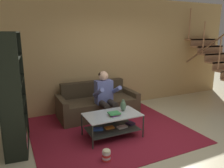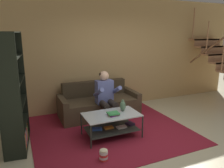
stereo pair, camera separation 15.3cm
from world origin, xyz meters
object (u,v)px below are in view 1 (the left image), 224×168
(vase, at_px, (123,106))
(person_seated_center, at_px, (106,96))
(popcorn_tub, at_px, (106,155))
(coffee_table, at_px, (113,122))
(book_stack, at_px, (114,114))
(couch, at_px, (97,104))
(bookshelf, at_px, (12,108))

(vase, bearing_deg, person_seated_center, 100.54)
(vase, height_order, popcorn_tub, vase)
(coffee_table, bearing_deg, book_stack, -90.16)
(coffee_table, height_order, popcorn_tub, coffee_table)
(couch, xyz_separation_m, coffee_table, (-0.16, -1.18, 0.03))
(vase, relative_size, book_stack, 0.97)
(person_seated_center, xyz_separation_m, vase, (0.11, -0.60, -0.07))
(coffee_table, relative_size, book_stack, 4.52)
(coffee_table, height_order, bookshelf, bookshelf)
(couch, distance_m, bookshelf, 2.12)
(couch, relative_size, person_seated_center, 1.62)
(person_seated_center, bearing_deg, coffee_table, -103.22)
(person_seated_center, relative_size, bookshelf, 0.58)
(coffee_table, height_order, book_stack, book_stack)
(bookshelf, bearing_deg, book_stack, -13.68)
(book_stack, relative_size, bookshelf, 0.12)
(couch, relative_size, book_stack, 8.02)
(couch, bearing_deg, bookshelf, -156.30)
(bookshelf, bearing_deg, person_seated_center, 9.76)
(book_stack, bearing_deg, bookshelf, 166.32)
(book_stack, height_order, bookshelf, bookshelf)
(book_stack, distance_m, popcorn_tub, 0.88)
(popcorn_tub, bearing_deg, couch, 72.06)
(person_seated_center, distance_m, bookshelf, 1.93)
(couch, height_order, coffee_table, couch)
(vase, distance_m, bookshelf, 2.03)
(vase, relative_size, bookshelf, 0.11)
(couch, distance_m, vase, 1.15)
(couch, height_order, bookshelf, bookshelf)
(book_stack, distance_m, bookshelf, 1.81)
(coffee_table, bearing_deg, vase, 14.23)
(person_seated_center, relative_size, popcorn_tub, 5.78)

